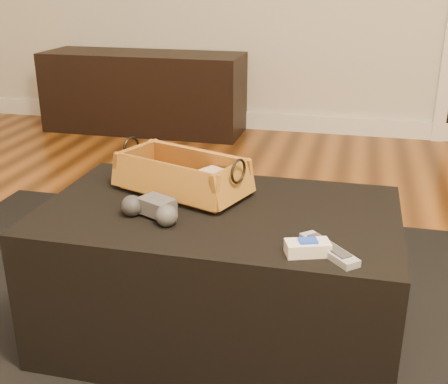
% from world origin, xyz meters
% --- Properties ---
extents(baseboard, '(5.00, 0.04, 0.12)m').
position_xyz_m(baseboard, '(0.00, 2.73, 0.06)').
color(baseboard, white).
rests_on(baseboard, floor).
extents(media_cabinet, '(1.38, 0.45, 0.54)m').
position_xyz_m(media_cabinet, '(-1.15, 2.51, 0.27)').
color(media_cabinet, black).
rests_on(media_cabinet, floor).
extents(area_rug, '(2.60, 2.00, 0.01)m').
position_xyz_m(area_rug, '(-0.04, 0.20, 0.01)').
color(area_rug, black).
rests_on(area_rug, floor).
extents(ottoman, '(1.00, 0.60, 0.42)m').
position_xyz_m(ottoman, '(-0.04, 0.25, 0.22)').
color(ottoman, black).
rests_on(ottoman, area_rug).
extents(tv_remote, '(0.22, 0.10, 0.02)m').
position_xyz_m(tv_remote, '(-0.20, 0.35, 0.46)').
color(tv_remote, black).
rests_on(tv_remote, wicker_basket).
extents(cloth_bundle, '(0.13, 0.12, 0.06)m').
position_xyz_m(cloth_bundle, '(-0.07, 0.35, 0.48)').
color(cloth_bundle, tan).
rests_on(cloth_bundle, wicker_basket).
extents(wicker_basket, '(0.45, 0.33, 0.14)m').
position_xyz_m(wicker_basket, '(-0.18, 0.36, 0.48)').
color(wicker_basket, '#A55725').
rests_on(wicker_basket, ottoman).
extents(game_controller, '(0.19, 0.14, 0.06)m').
position_xyz_m(game_controller, '(-0.20, 0.14, 0.46)').
color(game_controller, '#3D3D41').
rests_on(game_controller, ottoman).
extents(silver_remote, '(0.15, 0.16, 0.02)m').
position_xyz_m(silver_remote, '(0.28, 0.06, 0.44)').
color(silver_remote, '#9FA2A6').
rests_on(silver_remote, ottoman).
extents(cream_gadget, '(0.12, 0.08, 0.04)m').
position_xyz_m(cream_gadget, '(0.23, 0.04, 0.45)').
color(cream_gadget, beige).
rests_on(cream_gadget, ottoman).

